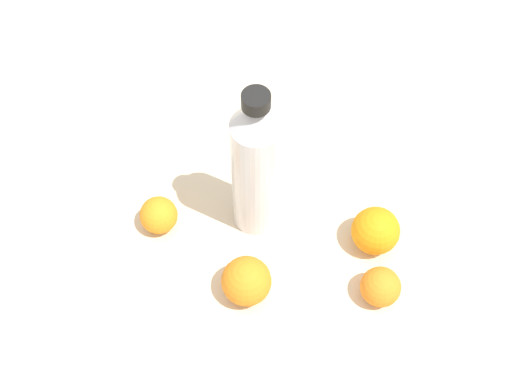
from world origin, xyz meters
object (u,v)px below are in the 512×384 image
orange_1 (246,281)px  orange_3 (380,287)px  water_bottle (256,167)px  orange_0 (375,231)px  orange_2 (159,215)px

orange_1 → orange_3: size_ratio=1.23×
orange_1 → water_bottle: bearing=63.5°
water_bottle → orange_1: size_ratio=3.98×
orange_0 → orange_3: 0.10m
water_bottle → orange_0: bearing=172.9°
orange_0 → orange_1: (-0.24, -0.01, -0.00)m
orange_0 → orange_2: 0.37m
orange_2 → orange_3: same height
water_bottle → orange_0: 0.24m
water_bottle → orange_2: 0.21m
orange_0 → orange_1: same height
water_bottle → orange_1: bearing=91.5°
water_bottle → orange_2: water_bottle is taller
orange_0 → orange_1: size_ratio=1.01×
water_bottle → orange_3: bearing=150.5°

